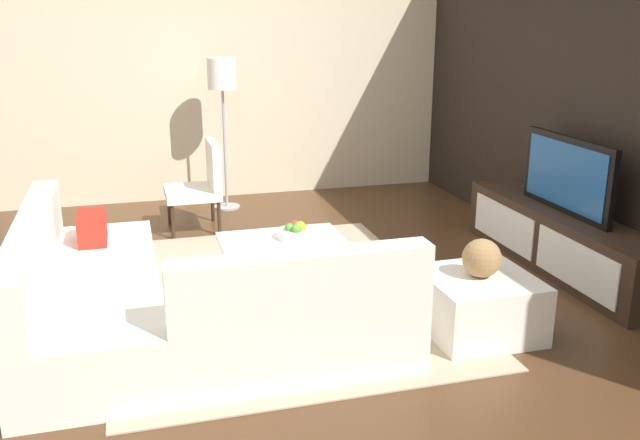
% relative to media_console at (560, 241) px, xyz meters
% --- Properties ---
extents(ground_plane, '(14.00, 14.00, 0.00)m').
position_rel_media_console_xyz_m(ground_plane, '(0.00, -2.40, -0.25)').
color(ground_plane, '#4C301C').
extents(feature_wall_back, '(6.40, 0.12, 2.80)m').
position_rel_media_console_xyz_m(feature_wall_back, '(0.00, 0.30, 1.15)').
color(feature_wall_back, black).
rests_on(feature_wall_back, ground).
extents(side_wall_left, '(0.12, 5.20, 2.80)m').
position_rel_media_console_xyz_m(side_wall_left, '(-3.20, -2.20, 1.15)').
color(side_wall_left, beige).
rests_on(side_wall_left, ground).
extents(area_rug, '(3.11, 2.44, 0.01)m').
position_rel_media_console_xyz_m(area_rug, '(-0.10, -2.40, -0.24)').
color(area_rug, tan).
rests_on(area_rug, ground).
extents(media_console, '(2.28, 0.47, 0.50)m').
position_rel_media_console_xyz_m(media_console, '(0.00, 0.00, 0.00)').
color(media_console, '#332319').
rests_on(media_console, ground).
extents(television, '(1.13, 0.06, 0.62)m').
position_rel_media_console_xyz_m(television, '(0.00, 0.00, 0.56)').
color(television, black).
rests_on(television, media_console).
extents(sectional_couch, '(2.26, 2.35, 0.81)m').
position_rel_media_console_xyz_m(sectional_couch, '(0.50, -3.25, 0.03)').
color(sectional_couch, white).
rests_on(sectional_couch, ground).
extents(coffee_table, '(1.00, 0.95, 0.38)m').
position_rel_media_console_xyz_m(coffee_table, '(-0.10, -2.30, -0.05)').
color(coffee_table, '#332319').
rests_on(coffee_table, ground).
extents(accent_chair_near, '(0.58, 0.52, 0.87)m').
position_rel_media_console_xyz_m(accent_chair_near, '(-1.92, -2.73, 0.24)').
color(accent_chair_near, '#332319').
rests_on(accent_chair_near, ground).
extents(floor_lamp, '(0.30, 0.30, 1.61)m').
position_rel_media_console_xyz_m(floor_lamp, '(-2.62, -2.39, 1.09)').
color(floor_lamp, '#A5A5AA').
rests_on(floor_lamp, ground).
extents(ottoman, '(0.70, 0.70, 0.40)m').
position_rel_media_console_xyz_m(ottoman, '(0.88, -1.22, -0.05)').
color(ottoman, white).
rests_on(ottoman, ground).
extents(fruit_bowl, '(0.28, 0.28, 0.13)m').
position_rel_media_console_xyz_m(fruit_bowl, '(-0.28, -2.19, 0.18)').
color(fruit_bowl, silver).
rests_on(fruit_bowl, coffee_table).
extents(decorative_ball, '(0.26, 0.26, 0.26)m').
position_rel_media_console_xyz_m(decorative_ball, '(0.88, -1.22, 0.28)').
color(decorative_ball, '#997247').
rests_on(decorative_ball, ottoman).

